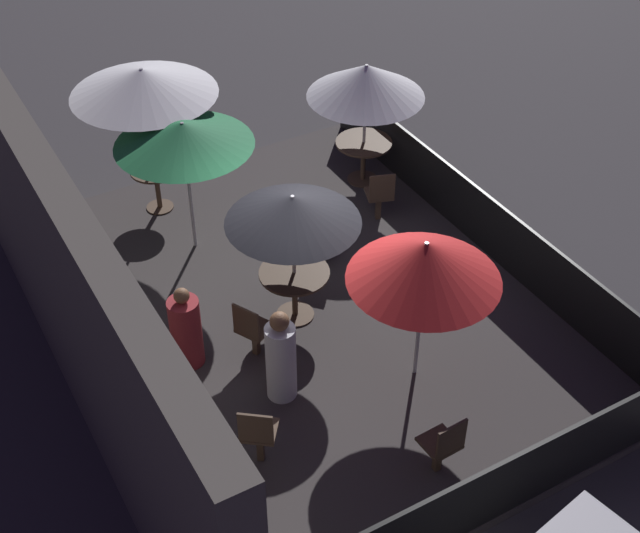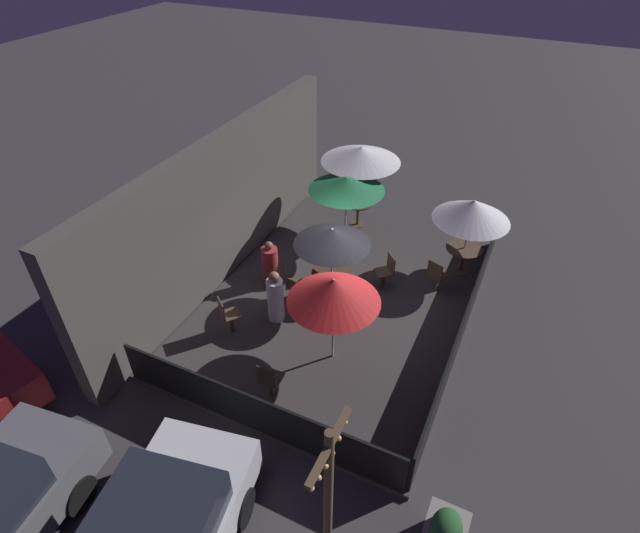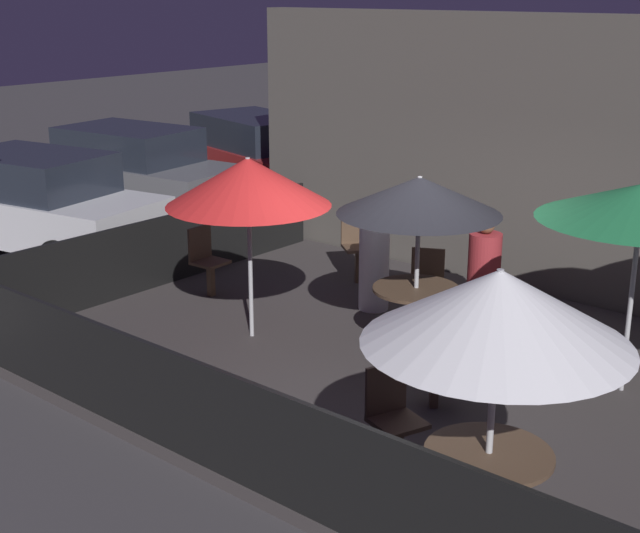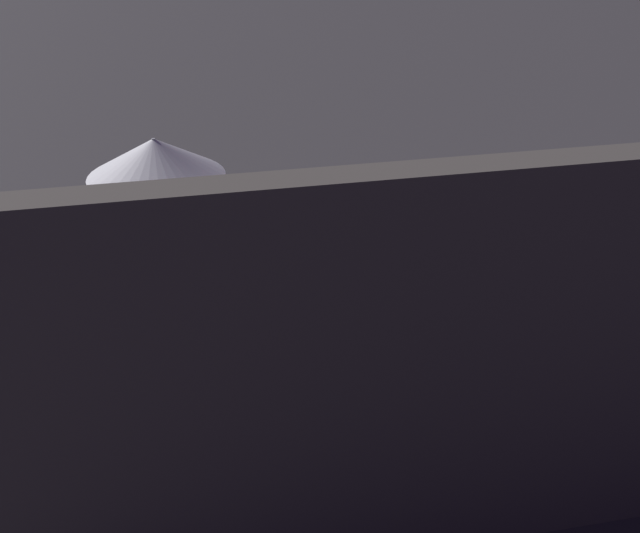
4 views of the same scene
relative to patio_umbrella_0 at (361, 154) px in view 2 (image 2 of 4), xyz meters
The scene contains 21 objects.
ground_plane 4.14m from the patio_umbrella_0, 164.32° to the right, with size 60.00×60.00×0.00m, color #383538.
patio_deck 4.11m from the patio_umbrella_0, 164.32° to the right, with size 8.25×5.97×0.12m.
building_wall 4.03m from the patio_umbrella_0, 144.96° to the left, with size 9.85×0.36×3.72m.
fence_front 5.36m from the patio_umbrella_0, 130.31° to the right, with size 8.05×0.05×0.95m.
fence_side_left 7.62m from the patio_umbrella_0, behind, with size 0.05×5.77×0.95m.
patio_umbrella_0 is the anchor object (origin of this frame).
patio_umbrella_1 3.43m from the patio_umbrella_0, 105.87° to the right, with size 1.88×1.88×2.11m.
patio_umbrella_2 3.45m from the patio_umbrella_0, 168.77° to the right, with size 1.77×1.77×2.00m.
patio_umbrella_3 1.24m from the patio_umbrella_0, behind, with size 1.99×1.99×2.13m.
patio_umbrella_4 5.32m from the patio_umbrella_0, 163.78° to the right, with size 1.87×1.87×2.11m.
dining_table_0 1.66m from the patio_umbrella_0, ahead, with size 0.79×0.79×0.74m.
dining_table_1 3.79m from the patio_umbrella_0, 105.87° to the right, with size 0.93×0.93×0.74m.
dining_table_2 3.79m from the patio_umbrella_0, 168.77° to the right, with size 0.96×0.96×0.77m.
patio_chair_0 4.18m from the patio_umbrella_0, behind, with size 0.54×0.54×0.91m.
patio_chair_1 5.75m from the patio_umbrella_0, behind, with size 0.56×0.56×0.96m.
patio_chair_2 6.84m from the patio_umbrella_0, behind, with size 0.42×0.42×0.92m.
patio_chair_3 3.41m from the patio_umbrella_0, 144.47° to the right, with size 0.57×0.57×0.93m.
patio_chair_4 3.94m from the patio_umbrella_0, 125.53° to the right, with size 0.51×0.51×0.93m.
patron_0 4.86m from the patio_umbrella_0, behind, with size 0.53×0.53×1.35m.
patron_1 3.97m from the patio_umbrella_0, 164.38° to the left, with size 0.57×0.57×1.22m.
light_post 9.43m from the patio_umbrella_0, 160.76° to the right, with size 1.10×0.12×3.42m.
Camera 2 is at (-8.57, -3.47, 8.16)m, focal length 28.00 mm.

